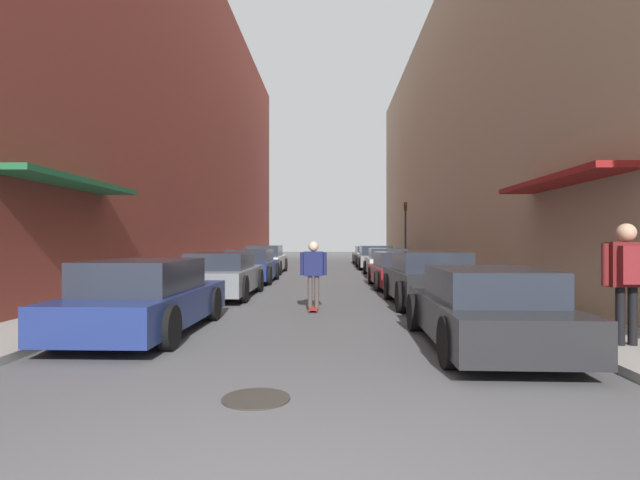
{
  "coord_description": "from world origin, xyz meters",
  "views": [
    {
      "loc": [
        0.4,
        -2.8,
        1.63
      ],
      "look_at": [
        0.07,
        11.2,
        1.64
      ],
      "focal_mm": 28.0,
      "sensor_mm": 36.0,
      "label": 1
    }
  ],
  "objects_px": {
    "parked_car_left_2": "(251,266)",
    "parked_car_right_3": "(388,263)",
    "manhole_cover": "(256,399)",
    "parked_car_right_1": "(429,279)",
    "parked_car_left_0": "(146,298)",
    "parked_car_left_1": "(222,275)",
    "parked_car_right_5": "(369,255)",
    "parked_car_right_0": "(485,309)",
    "traffic_light": "(405,228)",
    "pedestrian": "(628,269)",
    "parked_car_right_4": "(375,258)",
    "parked_car_left_3": "(266,260)",
    "parked_car_right_2": "(400,270)",
    "skateboarder": "(313,268)"
  },
  "relations": [
    {
      "from": "parked_car_left_2",
      "to": "parked_car_right_3",
      "type": "bearing_deg",
      "value": 31.06
    },
    {
      "from": "manhole_cover",
      "to": "parked_car_right_1",
      "type": "bearing_deg",
      "value": 66.65
    },
    {
      "from": "parked_car_left_0",
      "to": "parked_car_left_1",
      "type": "relative_size",
      "value": 0.99
    },
    {
      "from": "parked_car_left_2",
      "to": "parked_car_right_5",
      "type": "xyz_separation_m",
      "value": [
        5.65,
        14.85,
        -0.01
      ]
    },
    {
      "from": "parked_car_right_1",
      "to": "parked_car_right_3",
      "type": "bearing_deg",
      "value": 89.4
    },
    {
      "from": "parked_car_right_0",
      "to": "traffic_light",
      "type": "distance_m",
      "value": 18.86
    },
    {
      "from": "traffic_light",
      "to": "pedestrian",
      "type": "distance_m",
      "value": 19.15
    },
    {
      "from": "parked_car_right_4",
      "to": "pedestrian",
      "type": "height_order",
      "value": "pedestrian"
    },
    {
      "from": "parked_car_left_2",
      "to": "parked_car_left_1",
      "type": "bearing_deg",
      "value": -90.25
    },
    {
      "from": "parked_car_right_5",
      "to": "pedestrian",
      "type": "relative_size",
      "value": 2.67
    },
    {
      "from": "parked_car_left_3",
      "to": "parked_car_right_0",
      "type": "bearing_deg",
      "value": -71.79
    },
    {
      "from": "parked_car_right_2",
      "to": "skateboarder",
      "type": "relative_size",
      "value": 2.68
    },
    {
      "from": "skateboarder",
      "to": "parked_car_left_3",
      "type": "bearing_deg",
      "value": 102.26
    },
    {
      "from": "parked_car_right_4",
      "to": "parked_car_right_1",
      "type": "bearing_deg",
      "value": -90.21
    },
    {
      "from": "parked_car_right_2",
      "to": "traffic_light",
      "type": "bearing_deg",
      "value": 80.39
    },
    {
      "from": "parked_car_left_3",
      "to": "parked_car_right_1",
      "type": "relative_size",
      "value": 1.16
    },
    {
      "from": "skateboarder",
      "to": "pedestrian",
      "type": "height_order",
      "value": "pedestrian"
    },
    {
      "from": "parked_car_left_2",
      "to": "parked_car_right_3",
      "type": "height_order",
      "value": "parked_car_right_3"
    },
    {
      "from": "parked_car_right_1",
      "to": "parked_car_right_3",
      "type": "height_order",
      "value": "parked_car_right_1"
    },
    {
      "from": "parked_car_right_0",
      "to": "parked_car_right_1",
      "type": "relative_size",
      "value": 1.07
    },
    {
      "from": "parked_car_right_0",
      "to": "parked_car_right_2",
      "type": "distance_m",
      "value": 9.64
    },
    {
      "from": "parked_car_left_1",
      "to": "parked_car_right_4",
      "type": "bearing_deg",
      "value": 68.61
    },
    {
      "from": "parked_car_left_3",
      "to": "manhole_cover",
      "type": "relative_size",
      "value": 6.74
    },
    {
      "from": "parked_car_left_2",
      "to": "skateboarder",
      "type": "distance_m",
      "value": 8.23
    },
    {
      "from": "parked_car_right_1",
      "to": "manhole_cover",
      "type": "height_order",
      "value": "parked_car_right_1"
    },
    {
      "from": "parked_car_left_3",
      "to": "parked_car_right_4",
      "type": "bearing_deg",
      "value": 34.4
    },
    {
      "from": "skateboarder",
      "to": "traffic_light",
      "type": "relative_size",
      "value": 0.46
    },
    {
      "from": "parked_car_left_2",
      "to": "parked_car_right_2",
      "type": "bearing_deg",
      "value": -20.05
    },
    {
      "from": "parked_car_right_0",
      "to": "parked_car_right_5",
      "type": "relative_size",
      "value": 0.93
    },
    {
      "from": "parked_car_right_5",
      "to": "manhole_cover",
      "type": "xyz_separation_m",
      "value": [
        -3.29,
        -29.04,
        -0.61
      ]
    },
    {
      "from": "parked_car_left_0",
      "to": "parked_car_left_3",
      "type": "height_order",
      "value": "parked_car_left_3"
    },
    {
      "from": "manhole_cover",
      "to": "pedestrian",
      "type": "xyz_separation_m",
      "value": [
        5.02,
        2.16,
        1.21
      ]
    },
    {
      "from": "parked_car_right_4",
      "to": "manhole_cover",
      "type": "bearing_deg",
      "value": -97.88
    },
    {
      "from": "traffic_light",
      "to": "pedestrian",
      "type": "bearing_deg",
      "value": -88.92
    },
    {
      "from": "parked_car_right_2",
      "to": "parked_car_right_4",
      "type": "distance_m",
      "value": 11.41
    },
    {
      "from": "parked_car_right_0",
      "to": "parked_car_left_2",
      "type": "bearing_deg",
      "value": 115.14
    },
    {
      "from": "parked_car_right_0",
      "to": "parked_car_right_5",
      "type": "bearing_deg",
      "value": 89.59
    },
    {
      "from": "manhole_cover",
      "to": "traffic_light",
      "type": "distance_m",
      "value": 21.9
    },
    {
      "from": "parked_car_left_1",
      "to": "manhole_cover",
      "type": "bearing_deg",
      "value": -75.47
    },
    {
      "from": "parked_car_right_2",
      "to": "parked_car_right_4",
      "type": "xyz_separation_m",
      "value": [
        0.14,
        11.41,
        0.05
      ]
    },
    {
      "from": "parked_car_left_1",
      "to": "parked_car_right_3",
      "type": "xyz_separation_m",
      "value": [
        5.69,
        8.42,
        -0.0
      ]
    },
    {
      "from": "parked_car_right_3",
      "to": "manhole_cover",
      "type": "relative_size",
      "value": 6.59
    },
    {
      "from": "parked_car_left_1",
      "to": "parked_car_right_4",
      "type": "distance_m",
      "value": 15.48
    },
    {
      "from": "parked_car_right_5",
      "to": "skateboarder",
      "type": "distance_m",
      "value": 22.8
    },
    {
      "from": "parked_car_right_1",
      "to": "parked_car_right_3",
      "type": "xyz_separation_m",
      "value": [
        0.11,
        10.18,
        -0.03
      ]
    },
    {
      "from": "parked_car_left_1",
      "to": "parked_car_right_3",
      "type": "relative_size",
      "value": 0.98
    },
    {
      "from": "parked_car_left_0",
      "to": "parked_car_right_3",
      "type": "height_order",
      "value": "parked_car_left_0"
    },
    {
      "from": "parked_car_right_2",
      "to": "manhole_cover",
      "type": "xyz_separation_m",
      "value": [
        -3.12,
        -12.19,
        -0.59
      ]
    },
    {
      "from": "parked_car_left_3",
      "to": "skateboarder",
      "type": "distance_m",
      "value": 13.52
    },
    {
      "from": "pedestrian",
      "to": "skateboarder",
      "type": "bearing_deg",
      "value": 137.54
    }
  ]
}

